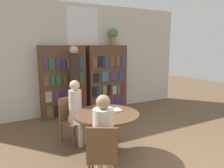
{
  "coord_description": "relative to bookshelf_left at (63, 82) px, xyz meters",
  "views": [
    {
      "loc": [
        -2.26,
        -2.1,
        1.88
      ],
      "look_at": [
        0.01,
        2.0,
        1.05
      ],
      "focal_mm": 35.0,
      "sensor_mm": 36.0,
      "label": 1
    }
  ],
  "objects": [
    {
      "name": "bookshelf_left",
      "position": [
        0.0,
        0.0,
        0.0
      ],
      "size": [
        1.18,
        0.34,
        1.88
      ],
      "color": "brown",
      "rests_on": "ground_plane"
    },
    {
      "name": "chair_near_camera",
      "position": [
        -0.43,
        -3.2,
        -0.45
      ],
      "size": [
        0.55,
        0.55,
        0.88
      ],
      "rotation": [
        0.0,
        0.0,
        -0.53
      ],
      "color": "brown",
      "rests_on": "ground_plane"
    },
    {
      "name": "wall_back",
      "position": [
        0.65,
        0.19,
        0.57
      ],
      "size": [
        6.4,
        0.07,
        3.0
      ],
      "color": "beige",
      "rests_on": "ground_plane"
    },
    {
      "name": "bookshelf_right",
      "position": [
        1.3,
        -0.0,
        -0.0
      ],
      "size": [
        1.18,
        0.34,
        1.88
      ],
      "color": "brown",
      "rests_on": "ground_plane"
    },
    {
      "name": "seated_reader_left",
      "position": [
        -0.26,
        -1.76,
        -0.24
      ],
      "size": [
        0.35,
        0.39,
        1.24
      ],
      "rotation": [
        0.0,
        0.0,
        -2.73
      ],
      "color": "beige",
      "rests_on": "ground_plane"
    },
    {
      "name": "flower_vase",
      "position": [
        1.51,
        0.0,
        1.24
      ],
      "size": [
        0.27,
        0.27,
        0.48
      ],
      "color": "#997047",
      "rests_on": "bookshelf_right"
    },
    {
      "name": "open_book_on_table",
      "position": [
        0.19,
        -2.38,
        -0.17
      ],
      "size": [
        0.24,
        0.18,
        0.03
      ],
      "color": "silver",
      "rests_on": "reading_table"
    },
    {
      "name": "librarian_standing",
      "position": [
        0.14,
        -0.5,
        0.2
      ],
      "size": [
        0.26,
        0.53,
        1.88
      ],
      "color": "#332319",
      "rests_on": "ground_plane"
    },
    {
      "name": "reading_table",
      "position": [
        0.02,
        -2.42,
        -0.33
      ],
      "size": [
        1.12,
        1.12,
        0.75
      ],
      "color": "brown",
      "rests_on": "ground_plane"
    },
    {
      "name": "chair_left_side",
      "position": [
        -0.34,
        -1.6,
        -0.45
      ],
      "size": [
        0.53,
        0.53,
        0.88
      ],
      "rotation": [
        0.0,
        0.0,
        -2.73
      ],
      "color": "brown",
      "rests_on": "ground_plane"
    },
    {
      "name": "seated_reader_right",
      "position": [
        -0.34,
        -3.04,
        -0.23
      ],
      "size": [
        0.41,
        0.42,
        1.24
      ],
      "rotation": [
        0.0,
        0.0,
        -0.53
      ],
      "color": "beige",
      "rests_on": "ground_plane"
    }
  ]
}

